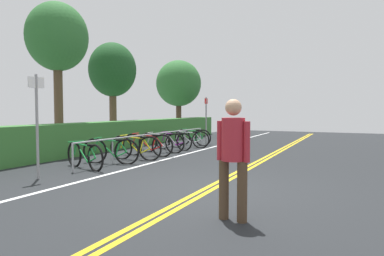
# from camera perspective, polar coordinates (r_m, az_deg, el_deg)

# --- Properties ---
(ground_plane) EXTENTS (38.34, 12.58, 0.05)m
(ground_plane) POSITION_cam_1_polar(r_m,az_deg,el_deg) (6.66, 2.56, -10.47)
(ground_plane) COLOR #232628
(centre_line_yellow_inner) EXTENTS (34.50, 0.10, 0.00)m
(centre_line_yellow_inner) POSITION_cam_1_polar(r_m,az_deg,el_deg) (6.63, 3.21, -10.30)
(centre_line_yellow_inner) COLOR gold
(centre_line_yellow_inner) RESTS_ON ground_plane
(centre_line_yellow_outer) EXTENTS (34.50, 0.10, 0.00)m
(centre_line_yellow_outer) POSITION_cam_1_polar(r_m,az_deg,el_deg) (6.69, 1.92, -10.18)
(centre_line_yellow_outer) COLOR gold
(centre_line_yellow_outer) RESTS_ON ground_plane
(bike_lane_stripe_white) EXTENTS (34.50, 0.12, 0.00)m
(bike_lane_stripe_white) POSITION_cam_1_polar(r_m,az_deg,el_deg) (8.11, -15.80, -7.95)
(bike_lane_stripe_white) COLOR white
(bike_lane_stripe_white) RESTS_ON ground_plane
(bike_rack) EXTENTS (7.69, 0.05, 0.73)m
(bike_rack) POSITION_cam_1_polar(r_m,az_deg,el_deg) (11.86, -6.19, -1.67)
(bike_rack) COLOR #9EA0A5
(bike_rack) RESTS_ON ground_plane
(bicycle_0) EXTENTS (0.63, 1.69, 0.73)m
(bicycle_0) POSITION_cam_1_polar(r_m,az_deg,el_deg) (9.36, -17.48, -4.42)
(bicycle_0) COLOR black
(bicycle_0) RESTS_ON ground_plane
(bicycle_1) EXTENTS (0.55, 1.69, 0.77)m
(bicycle_1) POSITION_cam_1_polar(r_m,az_deg,el_deg) (10.02, -13.40, -3.75)
(bicycle_1) COLOR black
(bicycle_1) RESTS_ON ground_plane
(bicycle_2) EXTENTS (0.46, 1.74, 0.79)m
(bicycle_2) POSITION_cam_1_polar(r_m,az_deg,el_deg) (10.66, -9.41, -3.26)
(bicycle_2) COLOR black
(bicycle_2) RESTS_ON ground_plane
(bicycle_3) EXTENTS (0.46, 1.85, 0.79)m
(bicycle_3) POSITION_cam_1_polar(r_m,az_deg,el_deg) (11.48, -7.45, -2.81)
(bicycle_3) COLOR black
(bicycle_3) RESTS_ON ground_plane
(bicycle_4) EXTENTS (0.46, 1.79, 0.76)m
(bicycle_4) POSITION_cam_1_polar(r_m,az_deg,el_deg) (12.35, -5.16, -2.46)
(bicycle_4) COLOR black
(bicycle_4) RESTS_ON ground_plane
(bicycle_5) EXTENTS (0.46, 1.69, 0.71)m
(bicycle_5) POSITION_cam_1_polar(r_m,az_deg,el_deg) (13.21, -3.15, -2.18)
(bicycle_5) COLOR black
(bicycle_5) RESTS_ON ground_plane
(bicycle_6) EXTENTS (0.61, 1.69, 0.73)m
(bicycle_6) POSITION_cam_1_polar(r_m,az_deg,el_deg) (13.89, -0.62, -1.89)
(bicycle_6) COLOR black
(bicycle_6) RESTS_ON ground_plane
(bicycle_7) EXTENTS (0.46, 1.68, 0.75)m
(bicycle_7) POSITION_cam_1_polar(r_m,az_deg,el_deg) (14.82, 0.13, -1.55)
(bicycle_7) COLOR black
(bicycle_7) RESTS_ON ground_plane
(pedestrian) EXTENTS (0.32, 0.49, 1.68)m
(pedestrian) POSITION_cam_1_polar(r_m,az_deg,el_deg) (4.73, 6.87, -3.85)
(pedestrian) COLOR #4C3826
(pedestrian) RESTS_ON ground_plane
(sign_post_near) EXTENTS (0.36, 0.10, 2.31)m
(sign_post_near) POSITION_cam_1_polar(r_m,az_deg,el_deg) (8.25, -24.45, 1.76)
(sign_post_near) COLOR gray
(sign_post_near) RESTS_ON ground_plane
(sign_post_far) EXTENTS (0.36, 0.06, 2.11)m
(sign_post_far) POSITION_cam_1_polar(r_m,az_deg,el_deg) (15.53, 2.37, 2.09)
(sign_post_far) COLOR gray
(sign_post_far) RESTS_ON ground_plane
(hedge_backdrop) EXTENTS (16.64, 0.82, 1.08)m
(hedge_backdrop) POSITION_cam_1_polar(r_m,az_deg,el_deg) (14.42, -10.97, -0.97)
(hedge_backdrop) COLOR #387533
(hedge_backdrop) RESTS_ON ground_plane
(tree_mid) EXTENTS (2.18, 2.18, 5.39)m
(tree_mid) POSITION_cam_1_polar(r_m,az_deg,el_deg) (13.58, -21.56, 13.71)
(tree_mid) COLOR brown
(tree_mid) RESTS_ON ground_plane
(tree_far_right) EXTENTS (2.16, 2.16, 4.61)m
(tree_far_right) POSITION_cam_1_polar(r_m,az_deg,el_deg) (16.27, -13.11, 9.29)
(tree_far_right) COLOR brown
(tree_far_right) RESTS_ON ground_plane
(tree_extra) EXTENTS (2.71, 2.71, 4.53)m
(tree_extra) POSITION_cam_1_polar(r_m,az_deg,el_deg) (20.85, -2.24, 7.39)
(tree_extra) COLOR #473323
(tree_extra) RESTS_ON ground_plane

